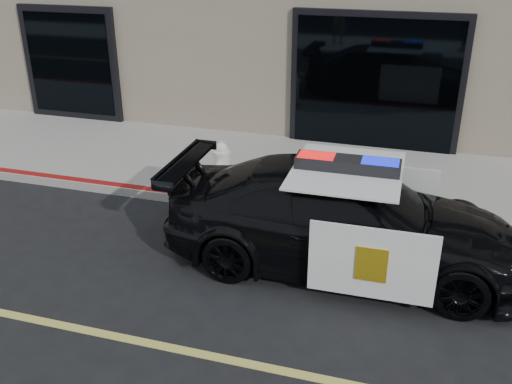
# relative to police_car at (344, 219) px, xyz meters

# --- Properties ---
(sidewalk_n) EXTENTS (60.00, 3.50, 0.15)m
(sidewalk_n) POSITION_rel_police_car_xyz_m (0.88, 2.93, -0.64)
(sidewalk_n) COLOR gray
(sidewalk_n) RESTS_ON ground
(police_car) EXTENTS (2.28, 4.89, 1.59)m
(police_car) POSITION_rel_police_car_xyz_m (0.00, 0.00, 0.00)
(police_car) COLOR black
(police_car) RESTS_ON ground
(fire_hydrant) EXTENTS (0.37, 0.51, 0.81)m
(fire_hydrant) POSITION_rel_police_car_xyz_m (-2.41, 1.79, -0.18)
(fire_hydrant) COLOR white
(fire_hydrant) RESTS_ON sidewalk_n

